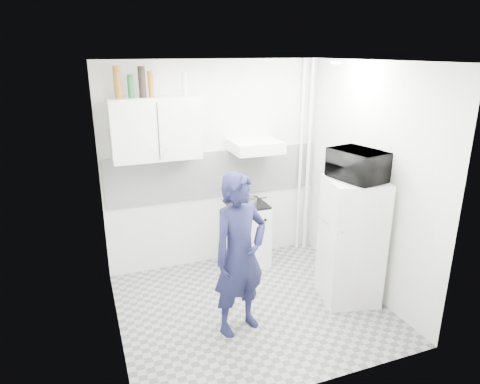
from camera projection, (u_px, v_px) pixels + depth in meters
name	position (u px, v px, depth m)	size (l,w,h in m)	color
floor	(251.00, 307.00, 4.71)	(2.80, 2.80, 0.00)	gray
ceiling	(254.00, 61.00, 3.89)	(2.80, 2.80, 0.00)	white
wall_back	(215.00, 166.00, 5.41)	(2.80, 2.80, 0.00)	silver
wall_left	(108.00, 214.00, 3.83)	(2.60, 2.60, 0.00)	silver
wall_right	(368.00, 181.00, 4.78)	(2.60, 2.60, 0.00)	silver
person	(240.00, 255.00, 4.12)	(0.60, 0.39, 1.64)	#17193B
stove	(246.00, 235.00, 5.59)	(0.51, 0.51, 0.81)	white
fridge	(351.00, 241.00, 4.69)	(0.58, 0.58, 1.41)	white
stove_top	(246.00, 204.00, 5.45)	(0.49, 0.49, 0.03)	black
saucepan	(251.00, 202.00, 5.38)	(0.16, 0.16, 0.09)	silver
microwave	(358.00, 165.00, 4.42)	(0.39, 0.57, 0.32)	black
bottle_a	(117.00, 82.00, 4.54)	(0.08, 0.08, 0.34)	brown
bottle_b	(131.00, 86.00, 4.60)	(0.06, 0.06, 0.25)	#144C1E
bottle_c	(142.00, 82.00, 4.63)	(0.08, 0.08, 0.33)	black
bottle_d	(151.00, 84.00, 4.67)	(0.06, 0.06, 0.28)	brown
bottle_e	(185.00, 84.00, 4.80)	(0.06, 0.06, 0.26)	#B2B7BC
upper_cabinet	(156.00, 129.00, 4.83)	(1.00, 0.35, 0.70)	white
range_hood	(256.00, 146.00, 5.26)	(0.60, 0.50, 0.14)	white
backsplash	(215.00, 174.00, 5.43)	(2.74, 0.03, 0.60)	white
pipe_a	(308.00, 159.00, 5.78)	(0.05, 0.05, 2.60)	white
pipe_b	(300.00, 159.00, 5.74)	(0.04, 0.04, 2.60)	white
ceiling_spot_fixture	(336.00, 63.00, 4.42)	(0.10, 0.10, 0.02)	white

